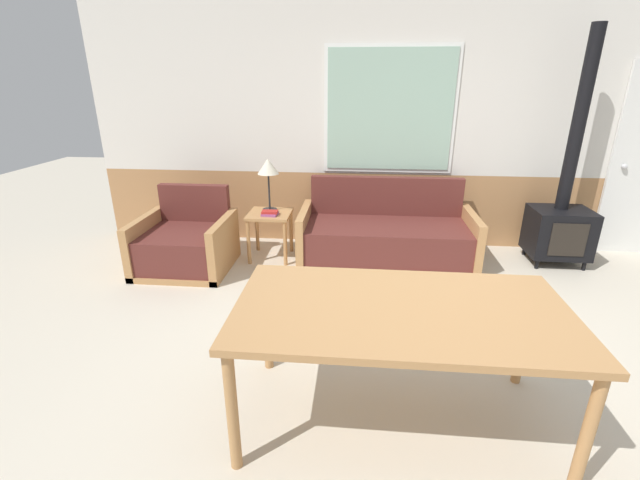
% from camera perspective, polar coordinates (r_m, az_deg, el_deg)
% --- Properties ---
extents(ground_plane, '(16.00, 16.00, 0.00)m').
position_cam_1_polar(ground_plane, '(3.08, 13.66, -17.96)').
color(ground_plane, beige).
extents(wall_back, '(7.20, 0.09, 2.70)m').
position_cam_1_polar(wall_back, '(5.06, 10.95, 14.32)').
color(wall_back, '#AD7A4C').
rests_on(wall_back, ground_plane).
extents(couch, '(1.86, 0.85, 0.86)m').
position_cam_1_polar(couch, '(4.73, 8.75, 0.25)').
color(couch, '#B27F4C').
rests_on(couch, ground_plane).
extents(armchair, '(0.93, 0.85, 0.82)m').
position_cam_1_polar(armchair, '(4.72, -17.44, -0.68)').
color(armchair, '#B27F4C').
rests_on(armchair, ground_plane).
extents(side_table, '(0.46, 0.46, 0.52)m').
position_cam_1_polar(side_table, '(4.73, -6.70, 2.43)').
color(side_table, '#B27F4C').
rests_on(side_table, ground_plane).
extents(table_lamp, '(0.23, 0.23, 0.57)m').
position_cam_1_polar(table_lamp, '(4.66, -6.93, 9.35)').
color(table_lamp, '#262628').
rests_on(table_lamp, side_table).
extents(book_stack, '(0.18, 0.16, 0.05)m').
position_cam_1_polar(book_stack, '(4.61, -6.70, 3.58)').
color(book_stack, '#994C84').
rests_on(book_stack, side_table).
extents(dining_table, '(1.79, 0.95, 0.75)m').
position_cam_1_polar(dining_table, '(2.39, 10.70, -10.22)').
color(dining_table, '#B27F4C').
rests_on(dining_table, ground_plane).
extents(wood_stove, '(0.60, 0.49, 2.38)m').
position_cam_1_polar(wood_stove, '(5.21, 29.53, 3.07)').
color(wood_stove, black).
rests_on(wood_stove, ground_plane).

